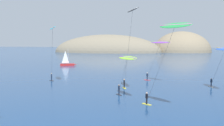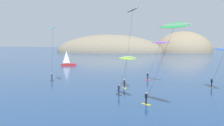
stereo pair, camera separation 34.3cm
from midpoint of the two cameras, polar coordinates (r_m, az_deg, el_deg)
The scene contains 8 objects.
headland_island at distance 200.86m, azimuth 5.54°, elevation 2.20°, with size 110.67×53.43×29.89m.
sailboat_near at distance 97.91m, azimuth -9.00°, elevation -0.16°, with size 5.87×3.04×5.70m.
kitesurfer_cyan at distance 58.35m, azimuth -12.17°, elevation 6.01°, with size 4.36×6.81×11.71m.
kitesurfer_purple at distance 58.92m, azimuth 9.42°, elevation 3.54°, with size 5.98×6.50×8.70m.
kitesurfer_blue at distance 52.10m, azimuth 21.67°, elevation 2.24°, with size 3.56×8.02×7.72m.
kitesurfer_green at distance 35.03m, azimuth 11.86°, elevation 6.00°, with size 6.47×6.66×11.09m.
kitesurfer_black at distance 46.34m, azimuth 3.86°, elevation 9.39°, with size 4.20×9.03×14.15m.
kitesurfer_lime at distance 42.60m, azimuth 2.78°, elevation 0.41°, with size 4.33×5.79×6.53m.
Camera 1 is at (10.48, -22.76, 8.96)m, focal length 45.00 mm.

